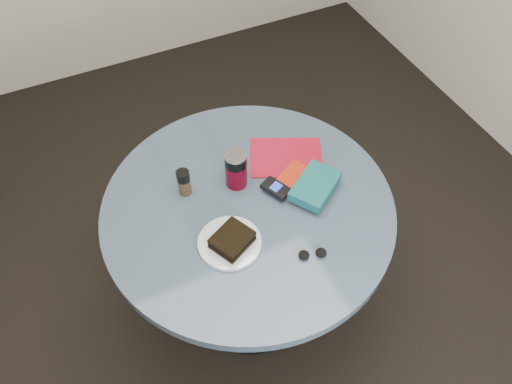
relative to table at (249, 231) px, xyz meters
name	(u,v)px	position (x,y,z in m)	size (l,w,h in m)	color
ground	(250,303)	(0.00, 0.00, -0.59)	(4.00, 4.00, 0.00)	black
table	(249,231)	(0.00, 0.00, 0.00)	(1.00, 1.00, 0.75)	black
plate	(230,243)	(-0.12, -0.12, 0.17)	(0.20, 0.20, 0.01)	white
sandwich	(232,240)	(-0.11, -0.13, 0.20)	(0.15, 0.14, 0.04)	black
soda_can	(236,169)	(0.00, 0.10, 0.24)	(0.09, 0.09, 0.14)	#5F0417
pepper_grinder	(184,182)	(-0.17, 0.14, 0.22)	(0.05, 0.05, 0.10)	#3D2B1A
magazine	(286,157)	(0.22, 0.14, 0.17)	(0.26, 0.20, 0.00)	maroon
red_book	(294,180)	(0.19, 0.02, 0.17)	(0.16, 0.10, 0.01)	red
novel	(315,186)	(0.23, -0.05, 0.20)	(0.18, 0.12, 0.04)	#125057
mp3_player	(276,188)	(0.11, 0.00, 0.19)	(0.09, 0.11, 0.02)	black
headphones	(313,254)	(0.10, -0.27, 0.17)	(0.10, 0.06, 0.02)	black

